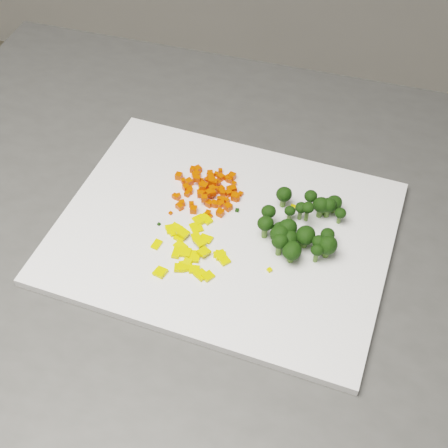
% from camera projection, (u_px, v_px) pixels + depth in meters
% --- Properties ---
extents(counter_block, '(1.15, 0.84, 0.90)m').
position_uv_depth(counter_block, '(245.00, 388.00, 1.17)').
color(counter_block, '#424240').
rests_on(counter_block, ground).
extents(cutting_board, '(0.47, 0.39, 0.01)m').
position_uv_depth(cutting_board, '(224.00, 232.00, 0.82)').
color(cutting_board, white).
rests_on(cutting_board, counter_block).
extents(carrot_pile, '(0.10, 0.10, 0.03)m').
position_uv_depth(carrot_pile, '(204.00, 186.00, 0.85)').
color(carrot_pile, red).
rests_on(carrot_pile, cutting_board).
extents(pepper_pile, '(0.11, 0.11, 0.02)m').
position_uv_depth(pepper_pile, '(187.00, 245.00, 0.79)').
color(pepper_pile, yellow).
rests_on(pepper_pile, cutting_board).
extents(broccoli_pile, '(0.11, 0.11, 0.05)m').
position_uv_depth(broccoli_pile, '(306.00, 217.00, 0.80)').
color(broccoli_pile, black).
rests_on(broccoli_pile, cutting_board).
extents(carrot_cube_0, '(0.01, 0.01, 0.01)m').
position_uv_depth(carrot_cube_0, '(209.00, 204.00, 0.84)').
color(carrot_cube_0, red).
rests_on(carrot_cube_0, carrot_pile).
extents(carrot_cube_1, '(0.01, 0.01, 0.01)m').
position_uv_depth(carrot_cube_1, '(219.00, 205.00, 0.84)').
color(carrot_cube_1, red).
rests_on(carrot_cube_1, carrot_pile).
extents(carrot_cube_2, '(0.01, 0.01, 0.01)m').
position_uv_depth(carrot_cube_2, '(216.00, 190.00, 0.86)').
color(carrot_cube_2, red).
rests_on(carrot_cube_2, carrot_pile).
extents(carrot_cube_3, '(0.01, 0.01, 0.01)m').
position_uv_depth(carrot_cube_3, '(235.00, 197.00, 0.85)').
color(carrot_cube_3, red).
rests_on(carrot_cube_3, carrot_pile).
extents(carrot_cube_4, '(0.01, 0.01, 0.01)m').
position_uv_depth(carrot_cube_4, '(213.00, 193.00, 0.86)').
color(carrot_cube_4, red).
rests_on(carrot_cube_4, carrot_pile).
extents(carrot_cube_5, '(0.01, 0.01, 0.01)m').
position_uv_depth(carrot_cube_5, '(201.00, 181.00, 0.87)').
color(carrot_cube_5, red).
rests_on(carrot_cube_5, carrot_pile).
extents(carrot_cube_6, '(0.01, 0.01, 0.01)m').
position_uv_depth(carrot_cube_6, '(213.00, 190.00, 0.85)').
color(carrot_cube_6, red).
rests_on(carrot_cube_6, carrot_pile).
extents(carrot_cube_7, '(0.01, 0.01, 0.01)m').
position_uv_depth(carrot_cube_7, '(219.00, 199.00, 0.85)').
color(carrot_cube_7, red).
rests_on(carrot_cube_7, carrot_pile).
extents(carrot_cube_8, '(0.01, 0.01, 0.01)m').
position_uv_depth(carrot_cube_8, '(228.00, 178.00, 0.88)').
color(carrot_cube_8, red).
rests_on(carrot_cube_8, carrot_pile).
extents(carrot_cube_9, '(0.01, 0.01, 0.01)m').
position_uv_depth(carrot_cube_9, '(237.00, 197.00, 0.85)').
color(carrot_cube_9, red).
rests_on(carrot_cube_9, carrot_pile).
extents(carrot_cube_10, '(0.01, 0.01, 0.01)m').
position_uv_depth(carrot_cube_10, '(191.00, 204.00, 0.84)').
color(carrot_cube_10, red).
rests_on(carrot_cube_10, carrot_pile).
extents(carrot_cube_11, '(0.01, 0.01, 0.01)m').
position_uv_depth(carrot_cube_11, '(215.00, 204.00, 0.84)').
color(carrot_cube_11, red).
rests_on(carrot_cube_11, carrot_pile).
extents(carrot_cube_12, '(0.01, 0.01, 0.01)m').
position_uv_depth(carrot_cube_12, '(195.00, 169.00, 0.89)').
color(carrot_cube_12, red).
rests_on(carrot_cube_12, carrot_pile).
extents(carrot_cube_13, '(0.01, 0.01, 0.01)m').
position_uv_depth(carrot_cube_13, '(211.00, 179.00, 0.87)').
color(carrot_cube_13, red).
rests_on(carrot_cube_13, carrot_pile).
extents(carrot_cube_14, '(0.01, 0.01, 0.01)m').
position_uv_depth(carrot_cube_14, '(197.00, 179.00, 0.87)').
color(carrot_cube_14, red).
rests_on(carrot_cube_14, carrot_pile).
extents(carrot_cube_15, '(0.01, 0.01, 0.01)m').
position_uv_depth(carrot_cube_15, '(207.00, 180.00, 0.88)').
color(carrot_cube_15, red).
rests_on(carrot_cube_15, carrot_pile).
extents(carrot_cube_16, '(0.01, 0.01, 0.01)m').
position_uv_depth(carrot_cube_16, '(220.00, 213.00, 0.83)').
color(carrot_cube_16, red).
rests_on(carrot_cube_16, carrot_pile).
extents(carrot_cube_17, '(0.01, 0.01, 0.01)m').
position_uv_depth(carrot_cube_17, '(229.00, 193.00, 0.86)').
color(carrot_cube_17, red).
rests_on(carrot_cube_17, carrot_pile).
extents(carrot_cube_18, '(0.01, 0.01, 0.01)m').
position_uv_depth(carrot_cube_18, '(229.00, 180.00, 0.87)').
color(carrot_cube_18, red).
rests_on(carrot_cube_18, carrot_pile).
extents(carrot_cube_19, '(0.01, 0.01, 0.01)m').
position_uv_depth(carrot_cube_19, '(193.00, 170.00, 0.89)').
color(carrot_cube_19, red).
rests_on(carrot_cube_19, carrot_pile).
extents(carrot_cube_20, '(0.01, 0.01, 0.01)m').
position_uv_depth(carrot_cube_20, '(204.00, 198.00, 0.84)').
color(carrot_cube_20, red).
rests_on(carrot_cube_20, carrot_pile).
extents(carrot_cube_21, '(0.01, 0.01, 0.01)m').
position_uv_depth(carrot_cube_21, '(209.00, 193.00, 0.85)').
color(carrot_cube_21, red).
rests_on(carrot_cube_21, carrot_pile).
extents(carrot_cube_22, '(0.01, 0.01, 0.01)m').
position_uv_depth(carrot_cube_22, '(182.00, 203.00, 0.84)').
color(carrot_cube_22, red).
rests_on(carrot_cube_22, carrot_pile).
extents(carrot_cube_23, '(0.01, 0.01, 0.01)m').
position_uv_depth(carrot_cube_23, '(190.00, 191.00, 0.86)').
color(carrot_cube_23, red).
rests_on(carrot_cube_23, carrot_pile).
extents(carrot_cube_24, '(0.01, 0.01, 0.01)m').
position_uv_depth(carrot_cube_24, '(236.00, 197.00, 0.85)').
color(carrot_cube_24, red).
rests_on(carrot_cube_24, carrot_pile).
extents(carrot_cube_25, '(0.01, 0.01, 0.01)m').
position_uv_depth(carrot_cube_25, '(211.00, 178.00, 0.88)').
color(carrot_cube_25, red).
rests_on(carrot_cube_25, carrot_pile).
extents(carrot_cube_26, '(0.01, 0.01, 0.01)m').
position_uv_depth(carrot_cube_26, '(210.00, 176.00, 0.88)').
color(carrot_cube_26, red).
rests_on(carrot_cube_26, carrot_pile).
extents(carrot_cube_27, '(0.01, 0.01, 0.01)m').
position_uv_depth(carrot_cube_27, '(210.00, 185.00, 0.87)').
color(carrot_cube_27, red).
rests_on(carrot_cube_27, carrot_pile).
extents(carrot_cube_28, '(0.01, 0.01, 0.01)m').
position_uv_depth(carrot_cube_28, '(196.00, 175.00, 0.88)').
color(carrot_cube_28, red).
rests_on(carrot_cube_28, carrot_pile).
extents(carrot_cube_29, '(0.01, 0.01, 0.01)m').
position_uv_depth(carrot_cube_29, '(228.00, 207.00, 0.84)').
color(carrot_cube_29, red).
rests_on(carrot_cube_29, carrot_pile).
extents(carrot_cube_30, '(0.01, 0.01, 0.01)m').
position_uv_depth(carrot_cube_30, '(220.00, 212.00, 0.83)').
color(carrot_cube_30, red).
rests_on(carrot_cube_30, carrot_pile).
extents(carrot_cube_31, '(0.01, 0.01, 0.01)m').
position_uv_depth(carrot_cube_31, '(178.00, 196.00, 0.86)').
color(carrot_cube_31, red).
rests_on(carrot_cube_31, carrot_pile).
extents(carrot_cube_32, '(0.01, 0.01, 0.01)m').
position_uv_depth(carrot_cube_32, '(232.00, 176.00, 0.88)').
color(carrot_cube_32, red).
rests_on(carrot_cube_32, carrot_pile).
extents(carrot_cube_33, '(0.01, 0.01, 0.01)m').
position_uv_depth(carrot_cube_33, '(179.00, 206.00, 0.84)').
color(carrot_cube_33, red).
rests_on(carrot_cube_33, carrot_pile).
extents(carrot_cube_34, '(0.01, 0.01, 0.01)m').
position_uv_depth(carrot_cube_34, '(205.00, 192.00, 0.86)').
color(carrot_cube_34, red).
rests_on(carrot_cube_34, carrot_pile).
extents(carrot_cube_35, '(0.01, 0.01, 0.01)m').
position_uv_depth(carrot_cube_35, '(215.00, 185.00, 0.87)').
color(carrot_cube_35, red).
rests_on(carrot_cube_35, carrot_pile).
extents(carrot_cube_36, '(0.01, 0.01, 0.01)m').
position_uv_depth(carrot_cube_36, '(196.00, 178.00, 0.88)').
color(carrot_cube_36, red).
rests_on(carrot_cube_36, carrot_pile).
extents(carrot_cube_37, '(0.01, 0.01, 0.01)m').
position_uv_depth(carrot_cube_37, '(175.00, 196.00, 0.85)').
color(carrot_cube_37, red).
rests_on(carrot_cube_37, carrot_pile).
extents(carrot_cube_38, '(0.01, 0.01, 0.01)m').
position_uv_depth(carrot_cube_38, '(200.00, 192.00, 0.86)').
color(carrot_cube_38, red).
rests_on(carrot_cube_38, carrot_pile).
extents(carrot_cube_39, '(0.01, 0.01, 0.01)m').
position_uv_depth(carrot_cube_39, '(194.00, 210.00, 0.84)').
color(carrot_cube_39, red).
rests_on(carrot_cube_39, carrot_pile).
extents(carrot_cube_40, '(0.01, 0.01, 0.01)m').
position_uv_depth(carrot_cube_40, '(212.00, 193.00, 0.85)').
color(carrot_cube_40, red).
rests_on(carrot_cube_40, carrot_pile).
extents(carrot_cube_41, '(0.01, 0.01, 0.01)m').
position_uv_depth(carrot_cube_41, '(203.00, 191.00, 0.86)').
color(carrot_cube_41, red).
rests_on(carrot_cube_41, carrot_pile).
extents(carrot_cube_42, '(0.01, 0.01, 0.01)m').
position_uv_depth(carrot_cube_42, '(189.00, 189.00, 0.86)').
color(carrot_cube_42, red).
rests_on(carrot_cube_42, carrot_pile).
extents(carrot_cube_43, '(0.01, 0.01, 0.01)m').
position_uv_depth(carrot_cube_43, '(211.00, 175.00, 0.88)').
color(carrot_cube_43, red).
rests_on(carrot_cube_43, carrot_pile).
extents(carrot_cube_44, '(0.01, 0.01, 0.01)m').
position_uv_depth(carrot_cube_44, '(198.00, 170.00, 0.89)').
color(carrot_cube_44, red).
rests_on(carrot_cube_44, carrot_pile).
extents(carrot_cube_45, '(0.01, 0.01, 0.01)m').
position_uv_depth(carrot_cube_45, '(212.00, 193.00, 0.85)').
color(carrot_cube_45, red).
rests_on(carrot_cube_45, carrot_pile).
extents(carrot_cube_46, '(0.01, 0.01, 0.01)m').
position_uv_depth(carrot_cube_46, '(180.00, 207.00, 0.84)').
color(carrot_cube_46, red).
rests_on(carrot_cube_46, carrot_pile).
extents(carrot_cube_47, '(0.01, 0.01, 0.01)m').
position_uv_depth(carrot_cube_47, '(179.00, 176.00, 0.88)').
color(carrot_cube_47, red).
rests_on(carrot_cube_47, carrot_pile).
extents(carrot_cube_48, '(0.01, 0.01, 0.01)m').
position_uv_depth(carrot_cube_48, '(221.00, 204.00, 0.84)').
color(carrot_cube_48, red).
rests_on(carrot_cube_48, carrot_pile).
extents(carrot_cube_49, '(0.01, 0.01, 0.01)m').
position_uv_depth(carrot_cube_49, '(217.00, 174.00, 0.88)').
color(carrot_cube_49, red).
rests_on(carrot_cube_49, carrot_pile).
extents(carrot_cube_50, '(0.01, 0.01, 0.01)m').
position_uv_depth(carrot_cube_50, '(201.00, 194.00, 0.85)').
color(carrot_cube_50, red).
rests_on(carrot_cube_50, carrot_pile).
extents(carrot_cube_51, '(0.01, 0.01, 0.01)m').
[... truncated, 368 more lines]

